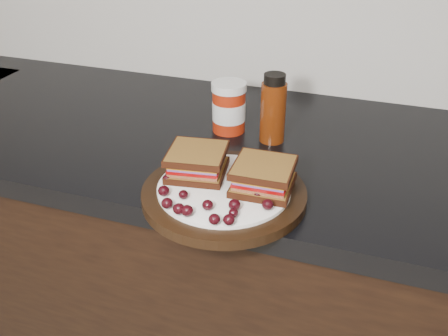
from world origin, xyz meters
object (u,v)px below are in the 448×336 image
(sandwich_left, at_px, (197,162))
(condiment_jar, at_px, (229,107))
(plate, at_px, (224,194))
(oil_bottle, at_px, (273,108))

(sandwich_left, relative_size, condiment_jar, 0.91)
(plate, distance_m, condiment_jar, 0.27)
(plate, distance_m, oil_bottle, 0.25)
(sandwich_left, xyz_separation_m, oil_bottle, (0.08, 0.21, 0.03))
(sandwich_left, relative_size, oil_bottle, 0.69)
(condiment_jar, distance_m, oil_bottle, 0.10)
(sandwich_left, distance_m, condiment_jar, 0.23)
(plate, relative_size, sandwich_left, 2.84)
(sandwich_left, distance_m, oil_bottle, 0.23)
(condiment_jar, height_order, oil_bottle, oil_bottle)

